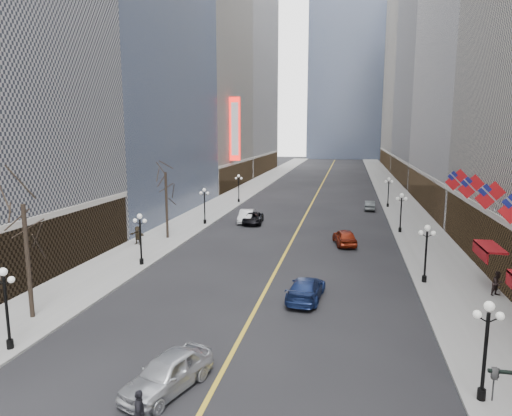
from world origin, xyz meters
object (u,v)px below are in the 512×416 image
at_px(streetlamp_east_0, 486,341).
at_px(car_nb_mid, 246,216).
at_px(streetlamp_west_2, 205,202).
at_px(car_sb_mid, 345,237).
at_px(streetlamp_east_2, 401,209).
at_px(streetlamp_west_3, 239,185).
at_px(car_nb_far, 253,218).
at_px(streetlamp_east_3, 389,189).
at_px(streetlamp_east_1, 426,248).
at_px(car_sb_far, 370,205).
at_px(car_sb_near, 306,289).
at_px(streetlamp_west_1, 140,234).
at_px(car_nb_near, 168,373).
at_px(streetlamp_west_0, 6,300).

bearing_deg(streetlamp_east_0, car_nb_mid, 117.22).
xyz_separation_m(streetlamp_west_2, car_sb_mid, (17.38, -6.81, -2.07)).
height_order(streetlamp_east_2, streetlamp_west_3, same).
height_order(streetlamp_east_0, streetlamp_east_2, same).
distance_m(streetlamp_east_0, car_sb_mid, 27.96).
bearing_deg(car_nb_far, streetlamp_east_3, 36.55).
height_order(streetlamp_east_1, car_nb_mid, streetlamp_east_1).
height_order(streetlamp_east_1, car_sb_far, streetlamp_east_1).
xyz_separation_m(car_nb_mid, car_sb_near, (10.14, -25.76, -0.03)).
bearing_deg(car_sb_near, streetlamp_east_2, -105.67).
height_order(streetlamp_east_0, streetlamp_east_1, same).
distance_m(streetlamp_east_3, car_sb_near, 42.11).
xyz_separation_m(streetlamp_east_1, streetlamp_west_1, (-23.60, 0.00, 0.00)).
bearing_deg(streetlamp_east_2, streetlamp_east_3, 90.00).
xyz_separation_m(streetlamp_east_0, streetlamp_east_1, (0.00, 16.00, 0.00)).
bearing_deg(streetlamp_east_2, streetlamp_east_0, -90.00).
bearing_deg(streetlamp_east_0, car_nb_far, 116.37).
xyz_separation_m(streetlamp_east_3, car_sb_near, (-8.69, -41.15, -2.12)).
bearing_deg(streetlamp_east_1, streetlamp_east_0, -90.00).
bearing_deg(streetlamp_west_1, streetlamp_west_3, 90.00).
bearing_deg(car_nb_mid, streetlamp_west_1, -108.01).
distance_m(car_sb_mid, car_sb_far, 22.36).
relative_size(streetlamp_west_2, streetlamp_west_3, 1.00).
bearing_deg(car_nb_near, streetlamp_west_3, 119.27).
bearing_deg(car_sb_mid, streetlamp_east_0, 91.81).
bearing_deg(streetlamp_west_2, streetlamp_west_3, 90.00).
distance_m(streetlamp_west_1, car_nb_near, 20.44).
bearing_deg(streetlamp_west_1, car_nb_mid, 76.97).
distance_m(streetlamp_west_1, car_sb_mid, 20.77).
xyz_separation_m(streetlamp_east_0, streetlamp_west_2, (-23.60, 34.00, 0.00)).
xyz_separation_m(streetlamp_west_3, car_sb_mid, (17.38, -24.81, -2.07)).
bearing_deg(car_sb_near, car_sb_far, -93.81).
relative_size(streetlamp_west_1, car_nb_near, 0.90).
bearing_deg(streetlamp_west_3, streetlamp_east_2, -37.33).
xyz_separation_m(streetlamp_west_1, car_nb_mid, (4.77, 20.61, -2.09)).
distance_m(streetlamp_east_2, car_sb_near, 24.82).
xyz_separation_m(streetlamp_east_1, streetlamp_west_2, (-23.60, 18.00, 0.00)).
bearing_deg(streetlamp_east_1, car_sb_near, -149.37).
bearing_deg(car_nb_mid, streetlamp_east_1, -52.56).
height_order(streetlamp_east_3, car_sb_mid, streetlamp_east_3).
relative_size(streetlamp_east_0, car_nb_near, 0.90).
bearing_deg(car_nb_near, car_sb_mid, 94.30).
relative_size(streetlamp_west_0, car_sb_mid, 0.92).
bearing_deg(car_sb_mid, streetlamp_west_2, -32.48).
xyz_separation_m(streetlamp_west_3, car_sb_far, (20.80, -2.71, -2.21)).
bearing_deg(car_nb_near, streetlamp_west_1, 137.76).
bearing_deg(streetlamp_east_2, streetlamp_west_1, -142.67).
relative_size(car_sb_near, car_sb_far, 1.28).
height_order(car_sb_near, car_sb_mid, car_sb_mid).
relative_size(streetlamp_east_1, streetlamp_west_3, 1.00).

